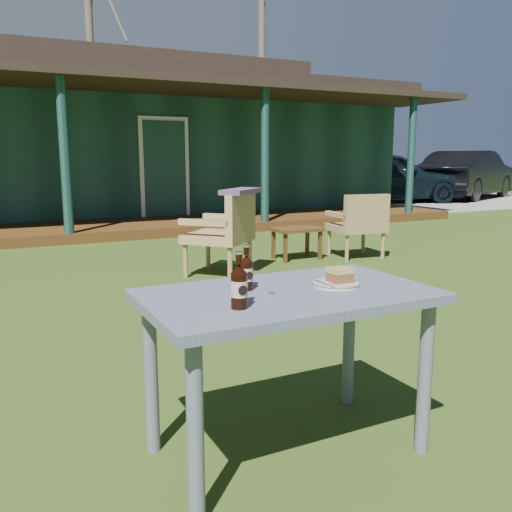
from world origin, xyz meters
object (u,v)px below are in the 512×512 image
car_near (385,177)px  armchair_left (226,229)px  cola_bottle_far (239,286)px  armchair_right (359,222)px  car_far (468,175)px  cafe_table (288,315)px  cola_bottle_near (246,272)px  cake_slice (340,275)px  plate (336,284)px  side_table (297,232)px

car_near → armchair_left: 10.25m
car_near → cola_bottle_far: car_near is taller
armchair_right → cola_bottle_far: bearing=-132.5°
car_near → car_far: 3.18m
car_far → cafe_table: 15.77m
cola_bottle_near → cola_bottle_far: 0.28m
cafe_table → cola_bottle_near: (-0.15, 0.10, 0.18)m
cake_slice → armchair_right: bearing=51.4°
cafe_table → armchair_left: armchair_left is taller
car_far → armchair_right: (-9.05, -6.48, -0.26)m
car_near → armchair_left: car_near is taller
plate → side_table: plate is taller
car_far → plate: size_ratio=21.42×
side_table → cola_bottle_near: bearing=-123.8°
cake_slice → side_table: bearing=61.3°
armchair_left → cake_slice: bearing=-105.5°
car_near → cake_slice: size_ratio=45.94×
car_near → plate: 13.35m
cake_slice → cola_bottle_far: 0.57m
car_far → cafe_table: car_far is taller
cafe_table → armchair_right: 4.73m
cafe_table → plate: size_ratio=5.88×
cola_bottle_far → plate: bearing=14.5°
armchair_left → cafe_table: bearing=-109.4°
cafe_table → armchair_left: bearing=70.6°
plate → cola_bottle_near: size_ratio=1.06×
armchair_right → side_table: 0.80m
cafe_table → cola_bottle_far: bearing=-154.5°
cake_slice → cola_bottle_near: bearing=166.0°
cola_bottle_near → cake_slice: bearing=-14.0°
cola_bottle_far → car_near: bearing=47.8°
car_near → plate: (-8.74, -10.09, 0.01)m
cafe_table → cola_bottle_far: (-0.29, -0.14, 0.19)m
car_far → armchair_left: bearing=98.6°
cafe_table → cola_bottle_far: size_ratio=5.64×
armchair_left → plate: bearing=-105.8°
car_near → armchair_right: 8.79m
car_near → cola_bottle_far: 13.80m
cola_bottle_near → cola_bottle_far: size_ratio=0.90×
armchair_left → side_table: (1.16, 0.44, -0.16)m
plate → side_table: bearing=61.1°
cafe_table → car_far: bearing=39.6°
cake_slice → cola_bottle_far: (-0.55, -0.14, 0.04)m
armchair_right → side_table: size_ratio=1.36×
cola_bottle_near → cola_bottle_far: bearing=-121.1°
car_near → cafe_table: bearing=157.3°
car_far → armchair_right: bearing=103.0°
cake_slice → armchair_right: size_ratio=0.11×
armchair_left → armchair_right: (1.90, 0.15, -0.04)m
plate → armchair_right: armchair_right is taller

